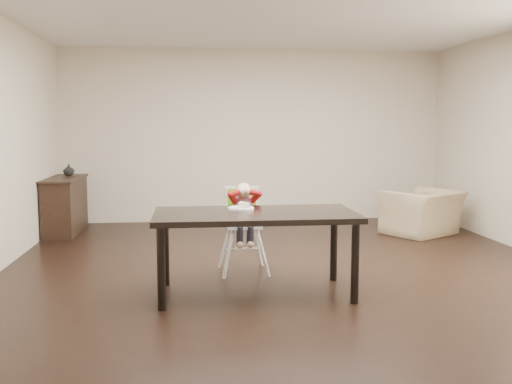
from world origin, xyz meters
TOP-DOWN VIEW (x-y plane):
  - ground at (0.00, 0.00)m, footprint 7.00×7.00m
  - room_walls at (0.00, 0.00)m, footprint 6.02×7.02m
  - dining_table at (-0.43, -0.51)m, footprint 1.80×0.90m
  - high_chair at (-0.47, 0.29)m, footprint 0.40×0.40m
  - plate at (-0.54, -0.34)m, footprint 0.29×0.29m
  - armchair at (2.20, 2.05)m, footprint 1.14×1.03m
  - sideboard at (-2.78, 2.70)m, footprint 0.44×1.26m
  - vase at (-2.78, 3.03)m, footprint 0.17×0.17m

SIDE VIEW (x-z plane):
  - ground at x=0.00m, z-range 0.00..0.00m
  - sideboard at x=-2.78m, z-range 0.00..0.79m
  - armchair at x=2.20m, z-range 0.00..0.83m
  - high_chair at x=-0.47m, z-range 0.19..1.13m
  - dining_table at x=-0.43m, z-range 0.30..1.05m
  - plate at x=-0.54m, z-range 0.74..0.81m
  - vase at x=-2.78m, z-range 0.79..0.95m
  - room_walls at x=0.00m, z-range 0.50..3.21m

